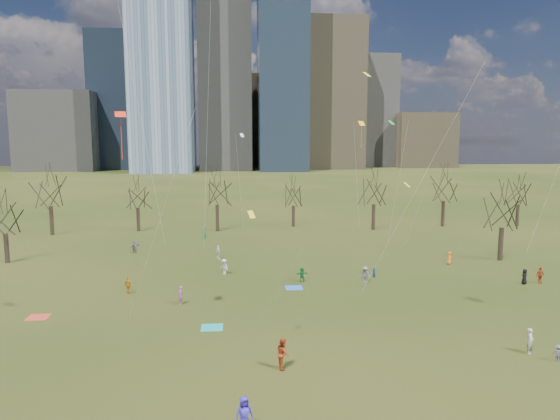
{
  "coord_description": "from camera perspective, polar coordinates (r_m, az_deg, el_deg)",
  "views": [
    {
      "loc": [
        -4.37,
        -35.54,
        13.59
      ],
      "look_at": [
        0.0,
        12.0,
        7.0
      ],
      "focal_mm": 32.0,
      "sensor_mm": 36.0,
      "label": 1
    }
  ],
  "objects": [
    {
      "name": "ground",
      "position": [
        38.3,
        1.69,
        -12.93
      ],
      "size": [
        500.0,
        500.0,
        0.0
      ],
      "primitive_type": "plane",
      "color": "black",
      "rests_on": "ground"
    },
    {
      "name": "person_3",
      "position": [
        36.56,
        29.18,
        -14.09
      ],
      "size": [
        0.77,
        0.78,
        1.08
      ],
      "primitive_type": "imported",
      "rotation": [
        0.0,
        0.0,
        2.33
      ],
      "color": "slate",
      "rests_on": "ground"
    },
    {
      "name": "person_8",
      "position": [
        51.24,
        10.66,
        -7.07
      ],
      "size": [
        0.46,
        0.55,
        1.01
      ],
      "primitive_type": "imported",
      "rotation": [
        0.0,
        0.0,
        4.88
      ],
      "color": "#233F99",
      "rests_on": "ground"
    },
    {
      "name": "person_2",
      "position": [
        31.19,
        0.35,
        -16.07
      ],
      "size": [
        0.76,
        0.95,
        1.88
      ],
      "primitive_type": "imported",
      "rotation": [
        0.0,
        0.0,
        1.62
      ],
      "color": "#9F3316",
      "rests_on": "ground"
    },
    {
      "name": "blanket_crimson",
      "position": [
        43.91,
        -25.9,
        -10.96
      ],
      "size": [
        1.6,
        1.5,
        0.03
      ],
      "primitive_type": "cube",
      "color": "red",
      "rests_on": "ground"
    },
    {
      "name": "person_4",
      "position": [
        47.26,
        -16.94,
        -8.22
      ],
      "size": [
        0.98,
        0.8,
        1.56
      ],
      "primitive_type": "imported",
      "rotation": [
        0.0,
        0.0,
        2.6
      ],
      "color": "orange",
      "rests_on": "ground"
    },
    {
      "name": "kites_airborne",
      "position": [
        47.83,
        1.12,
        8.5
      ],
      "size": [
        70.78,
        49.53,
        33.58
      ],
      "color": "red",
      "rests_on": "ground"
    },
    {
      "name": "blanket_teal",
      "position": [
        37.97,
        -7.77,
        -13.17
      ],
      "size": [
        1.6,
        1.5,
        0.03
      ],
      "primitive_type": "cube",
      "color": "teal",
      "rests_on": "ground"
    },
    {
      "name": "downtown_skyline",
      "position": [
        247.5,
        -4.92,
        13.73
      ],
      "size": [
        212.5,
        78.0,
        118.0
      ],
      "color": "slate",
      "rests_on": "ground"
    },
    {
      "name": "bare_tree_row",
      "position": [
        73.27,
        -1.88,
        2.0
      ],
      "size": [
        113.04,
        29.8,
        9.5
      ],
      "color": "black",
      "rests_on": "ground"
    },
    {
      "name": "person_13",
      "position": [
        69.88,
        -8.57,
        -2.72
      ],
      "size": [
        0.49,
        0.67,
        1.73
      ],
      "primitive_type": "imported",
      "rotation": [
        0.0,
        0.0,
        1.69
      ],
      "color": "#1C7E58",
      "rests_on": "ground"
    },
    {
      "name": "person_1",
      "position": [
        36.97,
        26.68,
        -13.2
      ],
      "size": [
        0.68,
        0.72,
        1.66
      ],
      "primitive_type": "imported",
      "rotation": [
        0.0,
        0.0,
        0.94
      ],
      "color": "silver",
      "rests_on": "ground"
    },
    {
      "name": "person_9",
      "position": [
        51.85,
        -6.41,
        -6.46
      ],
      "size": [
        1.16,
        1.18,
        1.62
      ],
      "primitive_type": "imported",
      "rotation": [
        0.0,
        0.0,
        5.47
      ],
      "color": "silver",
      "rests_on": "ground"
    },
    {
      "name": "person_12",
      "position": [
        58.65,
        18.79,
        -5.22
      ],
      "size": [
        0.75,
        0.86,
        1.48
      ],
      "primitive_type": "imported",
      "rotation": [
        0.0,
        0.0,
        1.1
      ],
      "color": "orange",
      "rests_on": "ground"
    },
    {
      "name": "person_6",
      "position": [
        53.54,
        26.16,
        -6.85
      ],
      "size": [
        0.82,
        0.86,
        1.48
      ],
      "primitive_type": "imported",
      "rotation": [
        0.0,
        0.0,
        4.04
      ],
      "color": "black",
      "rests_on": "ground"
    },
    {
      "name": "person_15",
      "position": [
        49.09,
        9.68,
        -7.31
      ],
      "size": [
        1.25,
        1.16,
        1.69
      ],
      "primitive_type": "imported",
      "rotation": [
        0.0,
        0.0,
        5.63
      ],
      "color": "slate",
      "rests_on": "ground"
    },
    {
      "name": "person_5",
      "position": [
        48.96,
        2.52,
        -7.37
      ],
      "size": [
        1.43,
        0.72,
        1.48
      ],
      "primitive_type": "imported",
      "rotation": [
        0.0,
        0.0,
        3.36
      ],
      "color": "#1B7A36",
      "rests_on": "ground"
    },
    {
      "name": "person_7",
      "position": [
        43.16,
        -11.35,
        -9.54
      ],
      "size": [
        0.48,
        0.64,
        1.6
      ],
      "primitive_type": "imported",
      "rotation": [
        0.0,
        0.0,
        4.89
      ],
      "color": "#9A4D9A",
      "rests_on": "ground"
    },
    {
      "name": "person_11",
      "position": [
        63.67,
        -16.27,
        -4.01
      ],
      "size": [
        1.35,
        1.53,
        1.68
      ],
      "primitive_type": "imported",
      "rotation": [
        0.0,
        0.0,
        0.9
      ],
      "color": "slate",
      "rests_on": "ground"
    },
    {
      "name": "person_0",
      "position": [
        25.34,
        -4.12,
        -22.26
      ],
      "size": [
        0.99,
        0.78,
        1.77
      ],
      "primitive_type": "imported",
      "rotation": [
        0.0,
        0.0,
        0.27
      ],
      "color": "#3528B0",
      "rests_on": "ground"
    },
    {
      "name": "blanket_navy",
      "position": [
        47.14,
        1.59,
        -8.88
      ],
      "size": [
        1.6,
        1.5,
        0.03
      ],
      "primitive_type": "cube",
      "color": "blue",
      "rests_on": "ground"
    },
    {
      "name": "person_10",
      "position": [
        54.49,
        27.58,
        -6.62
      ],
      "size": [
        1.01,
        0.62,
        1.61
      ],
      "primitive_type": "imported",
      "rotation": [
        0.0,
        0.0,
        0.26
      ],
      "color": "#B33C19",
      "rests_on": "ground"
    },
    {
      "name": "person_16",
      "position": [
        58.43,
        -7.07,
        -4.8
      ],
      "size": [
        0.75,
        1.07,
        1.68
      ],
      "primitive_type": "imported",
      "rotation": [
        0.0,
        0.0,
        1.95
      ],
      "color": "silver",
      "rests_on": "ground"
    }
  ]
}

